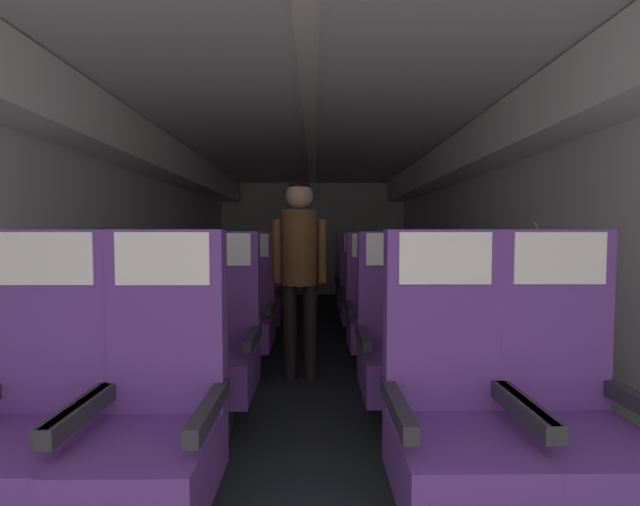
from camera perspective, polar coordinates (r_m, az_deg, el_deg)
The scene contains 23 objects.
ground at distance 4.08m, azimuth -1.25°, elevation -14.03°, with size 3.77×8.02×0.02m, color #23282D.
fuselage_shell at distance 4.21m, azimuth -1.22°, elevation 8.76°, with size 3.65×7.67×2.21m.
seat_a_left_window at distance 1.87m, azimuth -35.65°, elevation -18.70°, with size 0.47×0.50×1.18m.
seat_a_left_aisle at distance 1.67m, azimuth -22.41°, elevation -21.12°, with size 0.47×0.50×1.18m.
seat_a_right_aisle at distance 1.83m, azimuth 32.17°, elevation -19.09°, with size 0.47×0.50×1.18m.
seat_a_right_window at distance 1.65m, azimuth 18.20°, elevation -21.28°, with size 0.47×0.50×1.18m.
seat_b_left_window at distance 2.68m, azimuth -23.64°, elevation -11.99°, with size 0.47×0.50×1.18m.
seat_b_left_aisle at distance 2.53m, azimuth -14.17°, elevation -12.73°, with size 0.47×0.50×1.18m.
seat_b_right_aisle at distance 2.64m, azimuth 20.70°, elevation -12.15°, with size 0.47×0.50×1.18m.
seat_b_right_window at distance 2.51m, azimuth 10.88°, elevation -12.78°, with size 0.47×0.50×1.18m.
seat_c_left_window at distance 3.55m, azimuth -17.50°, elevation -8.30°, with size 0.47×0.50×1.18m.
seat_c_left_aisle at distance 3.46m, azimuth -10.40°, elevation -8.51°, with size 0.47×0.50×1.18m.
seat_c_right_aisle at distance 3.52m, azimuth 14.86°, elevation -8.35°, with size 0.47×0.50×1.18m.
seat_c_right_window at distance 3.43m, azimuth 7.68°, elevation -8.58°, with size 0.47×0.50×1.18m.
seat_d_left_window at distance 4.47m, azimuth -13.83°, elevation -6.02°, with size 0.47×0.50×1.18m.
seat_d_left_aisle at distance 4.39m, azimuth -8.28°, elevation -6.12°, with size 0.47×0.50×1.18m.
seat_d_right_aisle at distance 4.44m, azimuth 11.42°, elevation -6.04°, with size 0.47×0.50×1.18m.
seat_d_right_window at distance 4.38m, azimuth 5.89°, elevation -6.13°, with size 0.47×0.50×1.18m.
seat_e_left_window at distance 5.39m, azimuth -11.63°, elevation -4.53°, with size 0.47×0.50×1.18m.
seat_e_left_aisle at distance 5.33m, azimuth -6.80°, elevation -4.57°, with size 0.47×0.50×1.18m.
seat_e_right_aisle at distance 5.37m, azimuth 9.36°, elevation -4.53°, with size 0.47×0.50×1.18m.
seat_e_right_window at distance 5.31m, azimuth 4.72°, elevation -4.59°, with size 0.47×0.50×1.18m.
flight_attendant at distance 3.20m, azimuth -2.91°, elevation -0.39°, with size 0.43×0.28×1.61m.
Camera 1 is at (0.04, -0.10, 1.16)m, focal length 22.45 mm.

